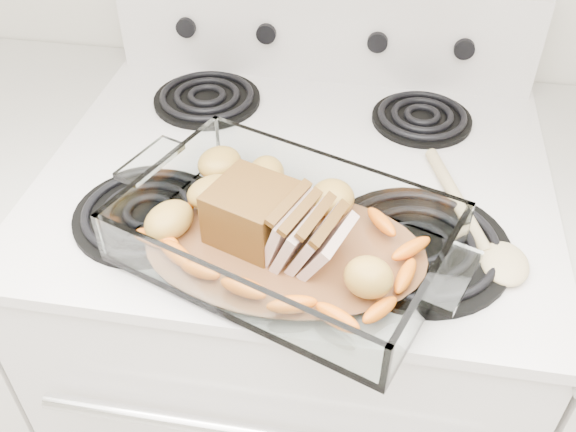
# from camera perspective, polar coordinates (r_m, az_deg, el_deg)

# --- Properties ---
(electric_range) EXTENTS (0.78, 0.70, 1.12)m
(electric_range) POSITION_cam_1_polar(r_m,az_deg,el_deg) (1.33, 0.67, -11.22)
(electric_range) COLOR white
(electric_range) RESTS_ON ground
(baking_dish) EXTENTS (0.40, 0.26, 0.08)m
(baking_dish) POSITION_cam_1_polar(r_m,az_deg,el_deg) (0.83, -0.23, -2.32)
(baking_dish) COLOR white
(baking_dish) RESTS_ON electric_range
(pork_roast) EXTENTS (0.18, 0.10, 0.08)m
(pork_roast) POSITION_cam_1_polar(r_m,az_deg,el_deg) (0.82, -2.04, -0.79)
(pork_roast) COLOR #623B0E
(pork_roast) RESTS_ON baking_dish
(roast_vegetables) EXTENTS (0.38, 0.21, 0.05)m
(roast_vegetables) POSITION_cam_1_polar(r_m,az_deg,el_deg) (0.86, -0.06, -0.08)
(roast_vegetables) COLOR orange
(roast_vegetables) RESTS_ON baking_dish
(wooden_spoon) EXTENTS (0.14, 0.27, 0.02)m
(wooden_spoon) POSITION_cam_1_polar(r_m,az_deg,el_deg) (0.91, 16.90, -1.52)
(wooden_spoon) COLOR #D0B986
(wooden_spoon) RESTS_ON electric_range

